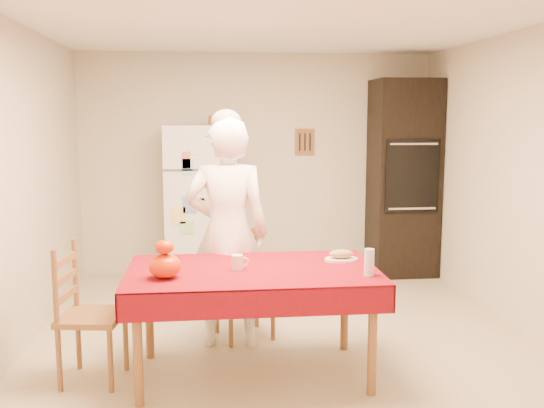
{
  "coord_description": "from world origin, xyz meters",
  "views": [
    {
      "loc": [
        -0.6,
        -4.69,
        1.79
      ],
      "look_at": [
        -0.05,
        0.2,
        1.08
      ],
      "focal_mm": 40.0,
      "sensor_mm": 36.0,
      "label": 1
    }
  ],
  "objects": [
    {
      "name": "chair_left",
      "position": [
        -1.43,
        -0.63,
        0.51
      ],
      "size": [
        0.46,
        0.47,
        0.95
      ],
      "rotation": [
        0.0,
        0.0,
        1.42
      ],
      "color": "brown",
      "rests_on": "floor"
    },
    {
      "name": "bread_plate",
      "position": [
        0.37,
        -0.51,
        0.77
      ],
      "size": [
        0.24,
        0.24,
        0.02
      ],
      "primitive_type": "cylinder",
      "color": "white",
      "rests_on": "dining_table"
    },
    {
      "name": "dining_table",
      "position": [
        -0.29,
        -0.67,
        0.69
      ],
      "size": [
        1.7,
        1.0,
        0.76
      ],
      "color": "brown",
      "rests_on": "floor"
    },
    {
      "name": "spice_jar_left",
      "position": [
        -0.53,
        1.93,
        1.75
      ],
      "size": [
        0.05,
        0.05,
        0.1
      ],
      "primitive_type": "cylinder",
      "color": "brown",
      "rests_on": "refrigerator"
    },
    {
      "name": "pumpkin_upper",
      "position": [
        -0.86,
        -0.85,
        0.97
      ],
      "size": [
        0.12,
        0.12,
        0.09
      ],
      "primitive_type": "ellipsoid",
      "color": "#E75505",
      "rests_on": "pumpkin_lower"
    },
    {
      "name": "spice_jar_right",
      "position": [
        -0.35,
        1.93,
        1.75
      ],
      "size": [
        0.05,
        0.05,
        0.1
      ],
      "primitive_type": "cylinder",
      "color": "#98541B",
      "rests_on": "refrigerator"
    },
    {
      "name": "seated_woman",
      "position": [
        -0.43,
        -0.07,
        0.89
      ],
      "size": [
        0.68,
        0.47,
        1.79
      ],
      "primitive_type": "imported",
      "rotation": [
        0.0,
        0.0,
        3.07
      ],
      "color": "white",
      "rests_on": "floor"
    },
    {
      "name": "wine_glass",
      "position": [
        0.46,
        -0.93,
        0.85
      ],
      "size": [
        0.07,
        0.07,
        0.18
      ],
      "primitive_type": "cylinder",
      "color": "silver",
      "rests_on": "dining_table"
    },
    {
      "name": "pumpkin_lower",
      "position": [
        -0.86,
        -0.85,
        0.84
      ],
      "size": [
        0.21,
        0.21,
        0.16
      ],
      "primitive_type": "ellipsoid",
      "color": "red",
      "rests_on": "dining_table"
    },
    {
      "name": "oven_cabinet",
      "position": [
        1.63,
        1.93,
        1.1
      ],
      "size": [
        0.7,
        0.62,
        2.2
      ],
      "color": "black",
      "rests_on": "floor"
    },
    {
      "name": "bread_loaf",
      "position": [
        0.37,
        -0.51,
        0.81
      ],
      "size": [
        0.18,
        0.1,
        0.06
      ],
      "primitive_type": "ellipsoid",
      "color": "#A17D4F",
      "rests_on": "bread_plate"
    },
    {
      "name": "chair_far",
      "position": [
        -0.31,
        0.14,
        0.51
      ],
      "size": [
        0.52,
        0.51,
        0.95
      ],
      "rotation": [
        0.0,
        0.0,
        0.31
      ],
      "color": "brown",
      "rests_on": "floor"
    },
    {
      "name": "room_shell",
      "position": [
        0.0,
        0.0,
        1.62
      ],
      "size": [
        4.02,
        4.52,
        2.51
      ],
      "color": "beige",
      "rests_on": "ground"
    },
    {
      "name": "floor",
      "position": [
        0.0,
        0.0,
        0.0
      ],
      "size": [
        4.5,
        4.5,
        0.0
      ],
      "primitive_type": "plane",
      "color": "#C7B890",
      "rests_on": "ground"
    },
    {
      "name": "refrigerator",
      "position": [
        -0.65,
        1.88,
        0.85
      ],
      "size": [
        0.75,
        0.74,
        1.7
      ],
      "color": "white",
      "rests_on": "floor"
    },
    {
      "name": "coffee_mug",
      "position": [
        -0.39,
        -0.68,
        0.81
      ],
      "size": [
        0.08,
        0.08,
        0.1
      ],
      "primitive_type": "cylinder",
      "color": "silver",
      "rests_on": "dining_table"
    },
    {
      "name": "spice_jar_mid",
      "position": [
        -0.52,
        1.93,
        1.75
      ],
      "size": [
        0.05,
        0.05,
        0.1
      ],
      "primitive_type": "cylinder",
      "color": "brown",
      "rests_on": "refrigerator"
    }
  ]
}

